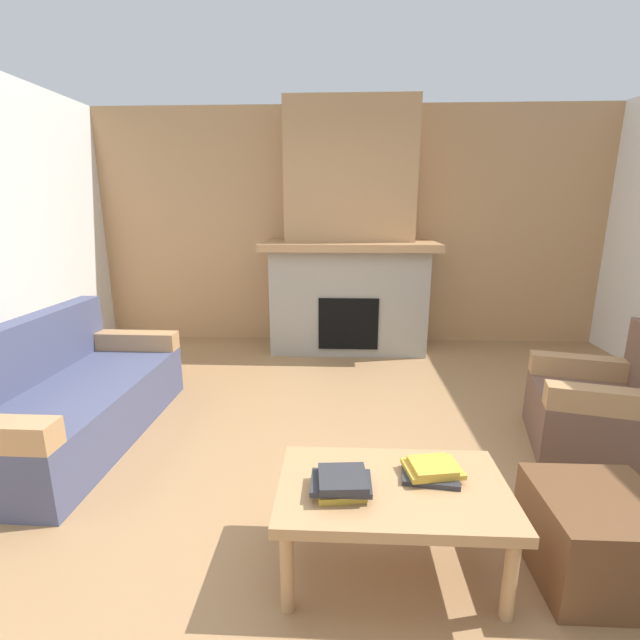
{
  "coord_description": "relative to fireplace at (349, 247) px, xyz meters",
  "views": [
    {
      "loc": [
        -0.09,
        -2.41,
        1.61
      ],
      "look_at": [
        -0.23,
        0.61,
        0.84
      ],
      "focal_mm": 25.09,
      "sensor_mm": 36.0,
      "label": 1
    }
  ],
  "objects": [
    {
      "name": "ground",
      "position": [
        0.0,
        -2.62,
        -1.16
      ],
      "size": [
        9.0,
        9.0,
        0.0
      ],
      "primitive_type": "plane",
      "color": "#9E754C"
    },
    {
      "name": "wall_back_wood_panel",
      "position": [
        0.0,
        0.38,
        0.19
      ],
      "size": [
        6.0,
        0.12,
        2.7
      ],
      "primitive_type": "cube",
      "color": "tan",
      "rests_on": "ground"
    },
    {
      "name": "fireplace",
      "position": [
        0.0,
        0.0,
        0.0
      ],
      "size": [
        1.9,
        0.82,
        2.7
      ],
      "color": "gray",
      "rests_on": "ground"
    },
    {
      "name": "couch",
      "position": [
        -1.99,
        -2.22,
        -0.88
      ],
      "size": [
        0.87,
        1.81,
        0.85
      ],
      "color": "#474C6B",
      "rests_on": "ground"
    },
    {
      "name": "armchair",
      "position": [
        1.68,
        -2.2,
        -0.87
      ],
      "size": [
        0.92,
        0.92,
        0.85
      ],
      "color": "brown",
      "rests_on": "ground"
    },
    {
      "name": "coffee_table",
      "position": [
        0.15,
        -3.31,
        -0.79
      ],
      "size": [
        1.0,
        0.6,
        0.43
      ],
      "color": "tan",
      "rests_on": "ground"
    },
    {
      "name": "ottoman",
      "position": [
        1.04,
        -3.32,
        -0.96
      ],
      "size": [
        0.52,
        0.52,
        0.4
      ],
      "primitive_type": "cube",
      "color": "brown",
      "rests_on": "ground"
    },
    {
      "name": "book_stack_near_edge",
      "position": [
        -0.08,
        -3.37,
        -0.69
      ],
      "size": [
        0.26,
        0.24,
        0.08
      ],
      "color": "gold",
      "rests_on": "coffee_table"
    },
    {
      "name": "book_stack_center",
      "position": [
        0.33,
        -3.24,
        -0.7
      ],
      "size": [
        0.28,
        0.22,
        0.07
      ],
      "color": "#2D2D33",
      "rests_on": "coffee_table"
    }
  ]
}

